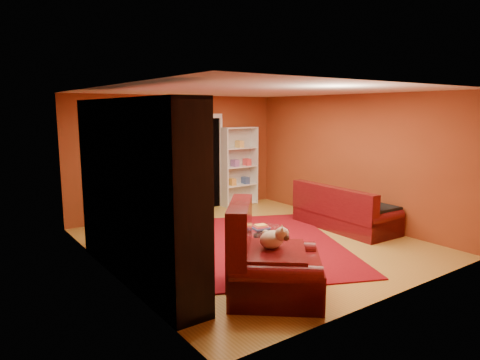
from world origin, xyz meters
TOP-DOWN VIEW (x-y plane):
  - floor at (0.00, 0.00)m, footprint 5.00×5.50m
  - ceiling at (0.00, 0.00)m, footprint 5.00×5.50m
  - wall_back at (0.00, 2.77)m, footprint 5.00×0.05m
  - wall_left at (-2.52, 0.00)m, footprint 0.05×5.50m
  - wall_right at (2.52, 0.00)m, footprint 0.05×5.50m
  - doorway at (0.60, 2.73)m, footprint 1.06×0.60m
  - rug at (-0.23, -0.06)m, footprint 4.44×4.71m
  - media_unit at (-2.27, -0.38)m, footprint 0.52×3.18m
  - christmas_tree at (-1.15, 2.15)m, footprint 1.62×1.62m
  - gift_box_teal at (-1.30, 1.36)m, footprint 0.35×0.35m
  - gift_box_green at (-0.79, 1.53)m, footprint 0.30×0.30m
  - gift_box_red at (-1.36, 2.13)m, footprint 0.30×0.30m
  - white_bookshelf at (1.53, 2.57)m, footprint 0.90×0.33m
  - armchair at (-1.09, -1.89)m, footprint 1.72×1.72m
  - dog at (-1.10, -1.82)m, footprint 0.49×0.50m
  - sofa at (2.02, -0.31)m, footprint 0.97×2.06m
  - coffee_table at (-0.22, -0.58)m, footprint 0.91×0.91m
  - acrylic_chair at (-0.64, 1.52)m, footprint 0.54×0.58m

SIDE VIEW (x-z plane):
  - floor at x=0.00m, z-range -0.05..0.00m
  - rug at x=-0.23m, z-range 0.00..0.02m
  - gift_box_red at x=-1.36m, z-range 0.00..0.24m
  - gift_box_green at x=-0.79m, z-range 0.00..0.25m
  - gift_box_teal at x=-1.30m, z-range 0.00..0.29m
  - coffee_table at x=-0.22m, z-range -0.04..0.45m
  - sofa at x=2.02m, z-range 0.00..0.87m
  - acrylic_chair at x=-0.64m, z-range 0.00..0.95m
  - armchair at x=-1.09m, z-range 0.00..0.95m
  - dog at x=-1.10m, z-range 0.55..0.86m
  - white_bookshelf at x=1.53m, z-range -0.03..1.90m
  - doorway at x=0.60m, z-range -0.03..2.13m
  - christmas_tree at x=-1.15m, z-range -0.03..2.16m
  - media_unit at x=-2.27m, z-range 0.00..2.44m
  - wall_back at x=0.00m, z-range 0.00..2.60m
  - wall_left at x=-2.52m, z-range 0.00..2.60m
  - wall_right at x=2.52m, z-range 0.00..2.60m
  - ceiling at x=0.00m, z-range 2.60..2.65m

